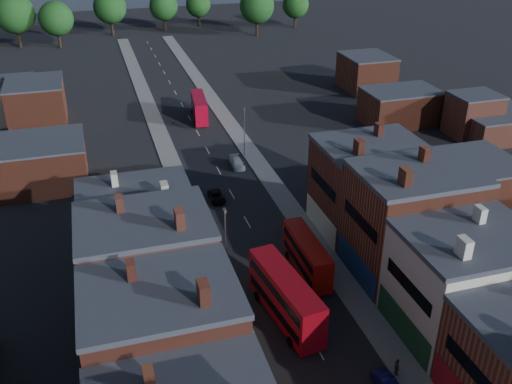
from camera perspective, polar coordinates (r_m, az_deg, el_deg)
pavement_west at (r=80.50m, az=-7.28°, el=-0.15°), size 3.00×200.00×0.12m
pavement_east at (r=83.18m, az=1.55°, el=1.04°), size 3.00×200.00×0.12m
lamp_post_2 at (r=61.32m, az=-3.06°, el=-4.51°), size 0.25×0.70×8.12m
lamp_post_3 at (r=89.71m, az=-1.18°, el=6.33°), size 0.25×0.70×8.12m
bus_0 at (r=56.19m, az=2.97°, el=-10.39°), size 4.16×11.87×5.02m
bus_1 at (r=62.99m, az=5.11°, el=-6.27°), size 2.48×9.73×4.20m
bus_2 at (r=106.92m, az=-5.70°, el=8.43°), size 3.37×10.28×4.36m
car_2 at (r=78.21m, az=-3.98°, el=-0.44°), size 1.88×4.08×1.13m
car_3 at (r=87.69m, az=-1.90°, el=2.92°), size 1.88×4.45×1.28m
ped_3 at (r=53.01m, az=13.91°, el=-16.63°), size 0.70×1.09×1.72m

